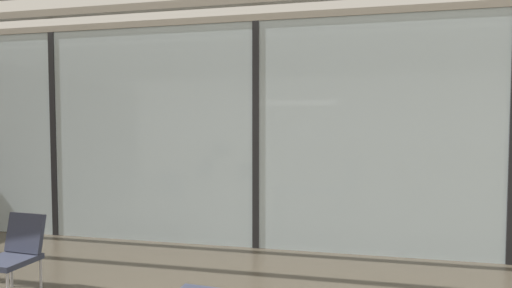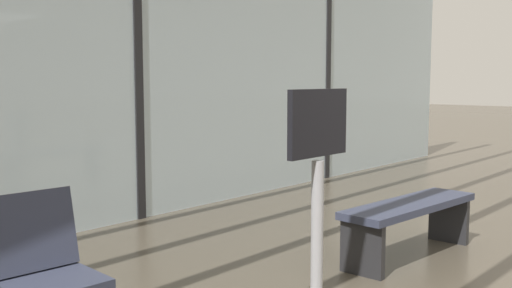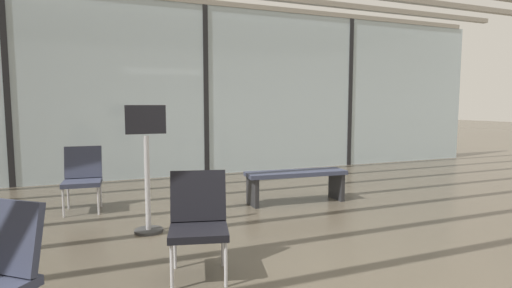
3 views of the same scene
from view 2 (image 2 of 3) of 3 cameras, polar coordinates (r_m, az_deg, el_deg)
name	(u,v)px [view 2 (image 2 of 3)]	position (r m, az deg, el deg)	size (l,w,h in m)	color
glass_curtain_wall	(136,57)	(6.38, -11.52, 8.19)	(14.00, 0.08, 3.43)	silver
window_mullion_1	(136,57)	(6.38, -11.52, 8.19)	(0.10, 0.12, 3.43)	black
window_mullion_2	(326,64)	(8.96, 6.72, 7.68)	(0.10, 0.12, 3.43)	black
parked_airplane	(14,35)	(10.29, -22.23, 9.72)	(12.92, 4.39, 4.39)	#B2BCD6
lounge_chair_1	(44,264)	(3.46, -19.73, -10.77)	(0.52, 0.56, 0.87)	#33384C
waiting_bench	(410,215)	(5.14, 14.59, -6.59)	(1.53, 0.52, 0.47)	#33384C
info_sign	(317,247)	(2.93, 5.88, -9.81)	(0.44, 0.32, 1.44)	#333333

